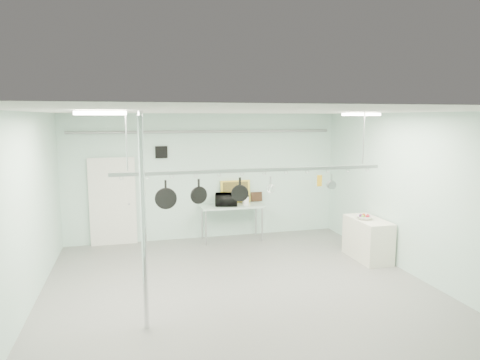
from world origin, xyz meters
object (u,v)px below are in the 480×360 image
object	(u,v)px
coffee_canister	(246,201)
skillet_left	(166,195)
microwave	(226,200)
pot_rack	(253,169)
side_cabinet	(368,239)
fruit_bowl	(365,217)
skillet_mid	(199,191)
skillet_right	(240,189)
chrome_pole	(144,223)
prep_table	(232,208)

from	to	relation	value
coffee_canister	skillet_left	distance (m)	4.03
microwave	pot_rack	bearing A→B (deg)	99.22
side_cabinet	pot_rack	bearing A→B (deg)	-159.55
skillet_left	coffee_canister	bearing A→B (deg)	57.46
pot_rack	coffee_canister	size ratio (longest dim) A/B	22.20
fruit_bowl	skillet_mid	distance (m)	4.08
microwave	coffee_canister	xyz separation A→B (m)	(0.49, -0.03, -0.05)
skillet_mid	skillet_right	distance (m)	0.71
pot_rack	microwave	bearing A→B (deg)	85.59
microwave	skillet_right	distance (m)	3.41
side_cabinet	pot_rack	size ratio (longest dim) A/B	0.25
skillet_right	side_cabinet	bearing A→B (deg)	32.69
fruit_bowl	skillet_mid	bearing A→B (deg)	-163.69
chrome_pole	skillet_left	xyz separation A→B (m)	(0.40, 0.90, 0.24)
pot_rack	skillet_mid	xyz separation A→B (m)	(-0.95, 0.00, -0.35)
side_cabinet	coffee_canister	xyz separation A→B (m)	(-2.20, 2.14, 0.56)
skillet_right	microwave	bearing A→B (deg)	95.09
microwave	skillet_mid	world-z (taller)	skillet_mid
chrome_pole	coffee_canister	bearing A→B (deg)	57.40
prep_table	fruit_bowl	bearing A→B (deg)	-41.60
coffee_canister	skillet_mid	distance (m)	3.76
prep_table	microwave	size ratio (longest dim) A/B	2.89
prep_table	pot_rack	bearing A→B (deg)	-96.91
prep_table	skillet_mid	distance (m)	3.72
fruit_bowl	skillet_mid	world-z (taller)	skillet_mid
skillet_left	skillet_mid	size ratio (longest dim) A/B	1.17
skillet_right	skillet_left	bearing A→B (deg)	-166.33
side_cabinet	coffee_canister	distance (m)	3.12
side_cabinet	skillet_mid	xyz separation A→B (m)	(-3.90, -1.10, 1.43)
side_cabinet	skillet_left	bearing A→B (deg)	-166.13
pot_rack	skillet_mid	bearing A→B (deg)	180.00
microwave	coffee_canister	world-z (taller)	microwave
fruit_bowl	skillet_right	size ratio (longest dim) A/B	0.85
skillet_left	skillet_mid	xyz separation A→B (m)	(0.55, 0.00, 0.04)
prep_table	skillet_mid	world-z (taller)	skillet_mid
skillet_left	skillet_right	bearing A→B (deg)	2.26
microwave	skillet_mid	distance (m)	3.58
fruit_bowl	chrome_pole	bearing A→B (deg)	-157.04
microwave	skillet_left	size ratio (longest dim) A/B	1.13
prep_table	fruit_bowl	world-z (taller)	fruit_bowl
coffee_canister	side_cabinet	bearing A→B (deg)	-44.12
side_cabinet	skillet_right	size ratio (longest dim) A/B	2.97
prep_table	coffee_canister	bearing A→B (deg)	-10.27
chrome_pole	fruit_bowl	bearing A→B (deg)	22.96
skillet_left	chrome_pole	bearing A→B (deg)	-111.48
coffee_canister	skillet_left	bearing A→B (deg)	-124.80
microwave	chrome_pole	bearing A→B (deg)	76.34
pot_rack	side_cabinet	bearing A→B (deg)	20.45
microwave	skillet_right	bearing A→B (deg)	95.06
prep_table	coffee_canister	size ratio (longest dim) A/B	7.40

